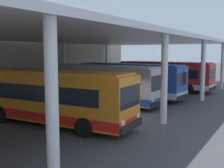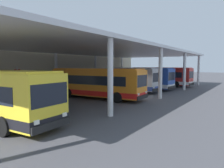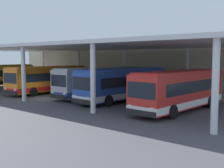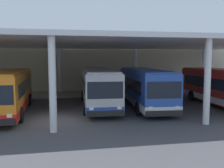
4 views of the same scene
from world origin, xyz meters
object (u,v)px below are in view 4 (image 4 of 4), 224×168
(bus_second_bay, at_px, (8,91))
(bus_far_bay, at_px, (144,87))
(bus_middle_bay, at_px, (98,87))
(bench_waiting, at_px, (97,88))
(bus_departing, at_px, (221,87))

(bus_second_bay, distance_m, bus_far_bay, 10.82)
(bus_middle_bay, distance_m, bus_far_bay, 3.90)
(bus_far_bay, relative_size, bench_waiting, 5.93)
(bus_departing, relative_size, bench_waiting, 5.90)
(bus_second_bay, bearing_deg, bench_waiting, 47.94)
(bus_middle_bay, height_order, bus_far_bay, same)
(bus_middle_bay, xyz_separation_m, bus_departing, (10.43, -1.61, 0.00))
(bus_second_bay, xyz_separation_m, bus_middle_bay, (6.95, 1.18, 0.00))
(bench_waiting, bearing_deg, bus_far_bay, -69.65)
(bus_second_bay, bearing_deg, bus_middle_bay, 9.63)
(bus_departing, distance_m, bench_waiting, 13.23)
(bus_second_bay, xyz_separation_m, bus_departing, (17.39, -0.43, 0.00))
(bus_departing, height_order, bench_waiting, bus_departing)
(bus_second_bay, height_order, bench_waiting, bus_second_bay)
(bus_middle_bay, bearing_deg, bench_waiting, 83.53)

